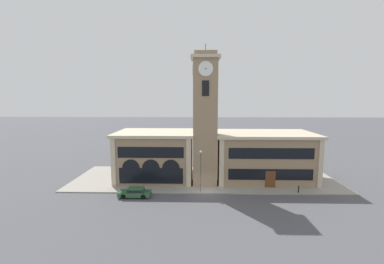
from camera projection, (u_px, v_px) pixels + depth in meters
ground_plane at (205, 194)px, 36.10m from camera, size 300.00×300.00×0.00m
sidewalk_kerb at (204, 178)px, 42.94m from camera, size 42.83×13.82×0.15m
clock_tower at (205, 120)px, 39.20m from camera, size 4.31×4.31×21.39m
town_hall_left_wing at (156, 155)px, 42.93m from camera, size 12.77×9.86×7.93m
town_hall_right_wing at (263, 156)px, 42.50m from camera, size 16.01×9.86×7.84m
parked_car_near at (135, 192)px, 34.99m from camera, size 4.32×1.74×1.27m
street_lamp at (201, 165)px, 36.25m from camera, size 0.36×0.36×5.94m
bollard at (299, 189)px, 36.21m from camera, size 0.18×0.18×1.06m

